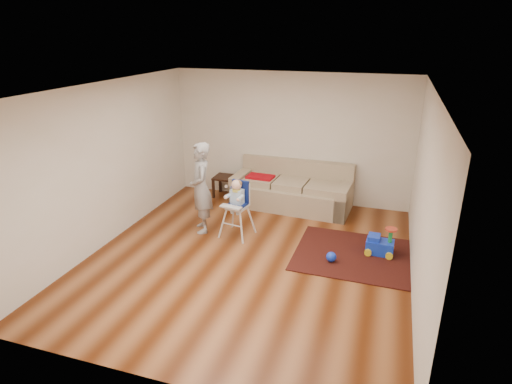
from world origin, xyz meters
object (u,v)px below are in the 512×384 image
(side_table, at_px, (225,186))
(toy_ball, at_px, (331,257))
(high_chair, at_px, (237,209))
(adult, at_px, (201,188))
(sofa, at_px, (291,186))
(ride_on_toy, at_px, (380,240))

(side_table, height_order, toy_ball, side_table)
(high_chair, distance_m, adult, 0.75)
(sofa, distance_m, high_chair, 1.69)
(sofa, bearing_deg, high_chair, -107.39)
(adult, bearing_deg, high_chair, 59.16)
(sofa, bearing_deg, side_table, 177.43)
(sofa, relative_size, toy_ball, 15.05)
(sofa, xyz_separation_m, ride_on_toy, (1.86, -1.52, -0.21))
(adult, bearing_deg, ride_on_toy, 60.63)
(toy_ball, bearing_deg, high_chair, 165.41)
(side_table, distance_m, high_chair, 2.00)
(sofa, height_order, adult, adult)
(sofa, relative_size, side_table, 5.41)
(ride_on_toy, bearing_deg, high_chair, -176.18)
(sofa, distance_m, adult, 2.07)
(ride_on_toy, xyz_separation_m, high_chair, (-2.47, -0.06, 0.25))
(high_chair, bearing_deg, sofa, 77.91)
(ride_on_toy, height_order, adult, adult)
(ride_on_toy, relative_size, high_chair, 0.45)
(toy_ball, distance_m, adult, 2.58)
(adult, bearing_deg, toy_ball, 48.95)
(side_table, xyz_separation_m, adult, (0.25, -1.74, 0.60))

